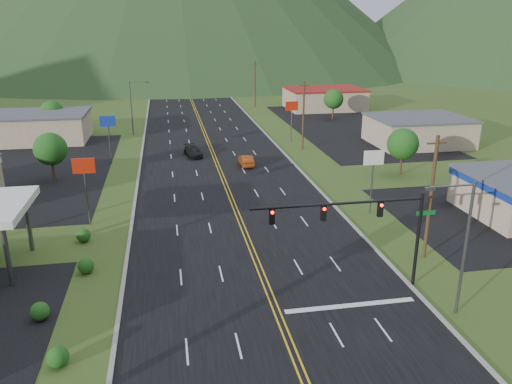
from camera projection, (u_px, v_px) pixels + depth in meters
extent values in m
cylinder|color=black|center=(418.00, 240.00, 35.01)|extent=(0.24, 0.24, 7.00)
cylinder|color=black|center=(338.00, 204.00, 32.99)|extent=(12.00, 0.18, 0.18)
cube|color=#0C591E|center=(426.00, 213.00, 34.43)|extent=(1.40, 0.06, 0.30)
cube|color=black|center=(380.00, 209.00, 33.70)|extent=(0.35, 0.28, 1.05)
sphere|color=#FF0C05|center=(382.00, 205.00, 33.41)|extent=(0.22, 0.22, 0.22)
cube|color=black|center=(323.00, 213.00, 33.02)|extent=(0.35, 0.28, 1.05)
sphere|color=#FF0C05|center=(325.00, 209.00, 32.74)|extent=(0.22, 0.22, 0.22)
cube|color=black|center=(272.00, 217.00, 32.42)|extent=(0.35, 0.28, 1.05)
sphere|color=#FF0C05|center=(272.00, 213.00, 32.14)|extent=(0.22, 0.22, 0.22)
cylinder|color=#59595E|center=(465.00, 250.00, 31.13)|extent=(0.20, 0.20, 9.00)
cylinder|color=#59595E|center=(452.00, 186.00, 29.50)|extent=(2.88, 0.12, 0.12)
cube|color=#59595E|center=(430.00, 189.00, 29.29)|extent=(0.60, 0.25, 0.18)
cylinder|color=#59595E|center=(131.00, 108.00, 83.04)|extent=(0.20, 0.20, 9.00)
cylinder|color=#59595E|center=(138.00, 82.00, 81.90)|extent=(2.88, 0.12, 0.12)
cube|color=#59595E|center=(147.00, 82.00, 82.18)|extent=(0.60, 0.25, 0.18)
cylinder|color=#59595E|center=(7.00, 254.00, 35.15)|extent=(0.36, 0.36, 5.00)
cylinder|color=#59595E|center=(28.00, 222.00, 40.74)|extent=(0.36, 0.36, 5.00)
cube|color=#CFB08F|center=(29.00, 128.00, 79.23)|extent=(18.00, 11.00, 4.20)
cube|color=#4C4C51|center=(27.00, 114.00, 78.51)|extent=(18.40, 11.40, 0.30)
cube|color=#CFB08F|center=(418.00, 131.00, 77.33)|extent=(14.00, 11.00, 4.00)
cube|color=#4C4C51|center=(419.00, 118.00, 76.64)|extent=(14.40, 11.40, 0.30)
cube|color=#CFB08F|center=(324.00, 99.00, 109.23)|extent=(16.00, 12.00, 4.20)
cube|color=maroon|center=(325.00, 89.00, 108.51)|extent=(16.40, 12.40, 0.30)
cylinder|color=#59595E|center=(87.00, 199.00, 46.08)|extent=(0.16, 0.16, 5.00)
cube|color=#B81E0A|center=(84.00, 166.00, 45.05)|extent=(2.00, 0.18, 1.40)
cylinder|color=#59595E|center=(110.00, 145.00, 66.57)|extent=(0.16, 0.16, 5.00)
cube|color=navy|center=(108.00, 121.00, 65.54)|extent=(2.00, 0.18, 1.40)
cylinder|color=#59595E|center=(371.00, 189.00, 48.80)|extent=(0.16, 0.16, 5.00)
cube|color=white|center=(374.00, 158.00, 47.77)|extent=(2.00, 0.18, 1.40)
cylinder|color=#59595E|center=(291.00, 126.00, 78.61)|extent=(0.16, 0.16, 5.00)
cube|color=#B81E0A|center=(292.00, 106.00, 77.58)|extent=(2.00, 0.18, 1.40)
cylinder|color=#382314|center=(53.00, 169.00, 59.36)|extent=(0.30, 0.30, 3.00)
sphere|color=#184F16|center=(50.00, 149.00, 58.58)|extent=(3.84, 3.84, 3.84)
cylinder|color=#382314|center=(54.00, 126.00, 83.66)|extent=(0.30, 0.30, 3.00)
sphere|color=#184F16|center=(52.00, 112.00, 82.89)|extent=(3.84, 3.84, 3.84)
cylinder|color=#382314|center=(401.00, 163.00, 61.82)|extent=(0.30, 0.30, 3.00)
sphere|color=#184F16|center=(403.00, 144.00, 61.05)|extent=(3.84, 3.84, 3.84)
cylinder|color=#382314|center=(333.00, 111.00, 97.90)|extent=(0.30, 0.30, 3.00)
sphere|color=#184F16|center=(334.00, 99.00, 97.13)|extent=(3.84, 3.84, 3.84)
cylinder|color=#382314|center=(431.00, 199.00, 38.76)|extent=(0.28, 0.28, 10.00)
cube|color=#382314|center=(437.00, 143.00, 37.35)|extent=(1.60, 0.12, 0.12)
cylinder|color=#382314|center=(303.00, 116.00, 73.23)|extent=(0.28, 0.28, 10.00)
cube|color=#382314|center=(304.00, 86.00, 71.82)|extent=(1.60, 0.12, 0.12)
cylinder|color=#382314|center=(255.00, 85.00, 110.49)|extent=(0.28, 0.28, 10.00)
cube|color=#382314|center=(255.00, 64.00, 109.08)|extent=(1.60, 0.12, 0.12)
cylinder|color=#382314|center=(231.00, 69.00, 147.76)|extent=(0.28, 0.28, 10.00)
cube|color=#382314|center=(231.00, 54.00, 146.34)|extent=(1.60, 0.12, 0.12)
imported|color=black|center=(193.00, 152.00, 70.45)|extent=(2.69, 4.97, 1.37)
imported|color=#973B10|center=(246.00, 161.00, 65.90)|extent=(1.57, 4.29, 1.41)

